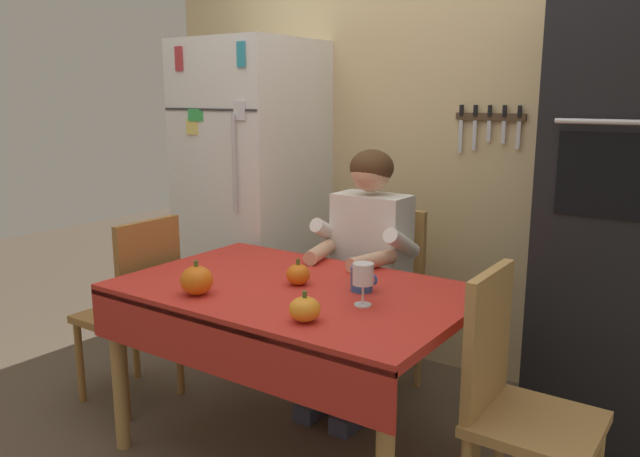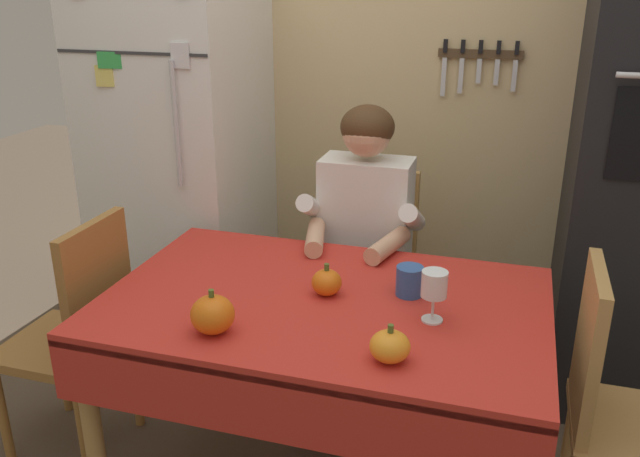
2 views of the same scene
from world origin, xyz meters
TOP-DOWN VIEW (x-y plane):
  - back_wall_assembly at (0.05, 1.35)m, footprint 3.70×0.13m
  - refrigerator at (-0.95, 0.96)m, footprint 0.68×0.71m
  - dining_table at (0.00, 0.08)m, footprint 1.40×0.90m
  - chair_behind_person at (-0.02, 0.87)m, footprint 0.40×0.40m
  - seated_person at (-0.02, 0.68)m, footprint 0.47×0.55m
  - chair_right_side at (0.90, 0.12)m, footprint 0.40×0.40m
  - chair_left_side at (-0.90, 0.04)m, footprint 0.40×0.40m
  - coffee_mug at (0.26, 0.20)m, footprint 0.11×0.09m
  - wine_glass at (0.35, 0.05)m, footprint 0.08×0.08m
  - pumpkin_large at (-0.00, 0.13)m, footprint 0.10×0.10m
  - pumpkin_medium at (0.27, -0.20)m, footprint 0.11×0.11m
  - pumpkin_small at (-0.24, -0.20)m, footprint 0.13×0.13m

SIDE VIEW (x-z plane):
  - chair_behind_person at x=-0.02m, z-range 0.05..0.98m
  - chair_right_side at x=0.90m, z-range 0.05..0.98m
  - chair_left_side at x=-0.90m, z-range 0.05..0.98m
  - dining_table at x=0.00m, z-range 0.29..1.03m
  - seated_person at x=-0.02m, z-range 0.11..1.36m
  - pumpkin_medium at x=0.27m, z-range 0.73..0.84m
  - pumpkin_large at x=0.00m, z-range 0.73..0.84m
  - coffee_mug at x=0.26m, z-range 0.74..0.84m
  - pumpkin_small at x=-0.24m, z-range 0.73..0.86m
  - wine_glass at x=0.35m, z-range 0.77..0.93m
  - refrigerator at x=-0.95m, z-range 0.00..1.80m
  - back_wall_assembly at x=0.05m, z-range 0.00..2.60m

